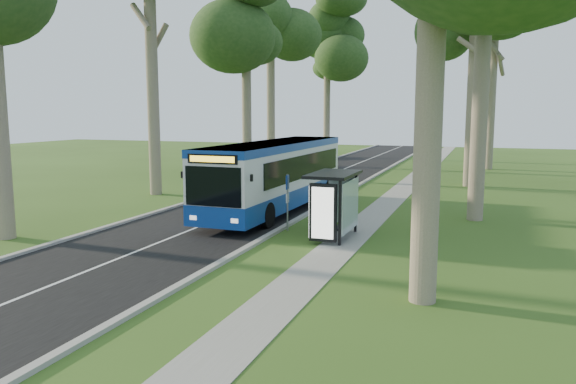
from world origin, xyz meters
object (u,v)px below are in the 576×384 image
(litter_bin, at_px, (330,217))
(car_silver, at_px, (321,152))
(car_white, at_px, (293,158))
(bus_stop_sign, at_px, (287,195))
(bus, at_px, (276,176))
(bus_shelter, at_px, (334,194))

(litter_bin, bearing_deg, car_silver, 107.03)
(car_white, bearing_deg, bus_stop_sign, -49.79)
(bus_stop_sign, xyz_separation_m, car_silver, (-8.77, 34.74, -0.80))
(car_silver, bearing_deg, bus, -64.27)
(bus_shelter, bearing_deg, litter_bin, 108.78)
(bus, xyz_separation_m, car_silver, (-6.67, 30.60, -1.08))
(bus, relative_size, bus_shelter, 4.32)
(car_white, bearing_deg, bus_shelter, -46.08)
(bus, height_order, car_white, bus)
(litter_bin, bearing_deg, car_white, 112.68)
(car_white, xyz_separation_m, car_silver, (-0.46, 10.04, -0.13))
(car_white, bearing_deg, litter_bin, -45.70)
(bus_stop_sign, height_order, car_silver, bus_stop_sign)
(bus_shelter, bearing_deg, car_white, 112.81)
(bus, distance_m, car_white, 21.50)
(car_white, distance_m, car_silver, 10.05)
(litter_bin, distance_m, car_white, 25.35)
(bus_stop_sign, xyz_separation_m, car_white, (-8.31, 24.71, -0.67))
(bus_stop_sign, bearing_deg, car_white, 106.16)
(bus, relative_size, bus_stop_sign, 5.48)
(bus, bearing_deg, litter_bin, -37.16)
(bus_shelter, bearing_deg, bus, 130.62)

